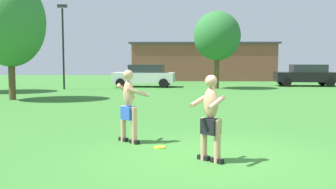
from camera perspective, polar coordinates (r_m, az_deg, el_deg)
name	(u,v)px	position (r m, az deg, el deg)	size (l,w,h in m)	color
ground_plane	(212,158)	(8.08, 6.42, -9.16)	(80.00, 80.00, 0.00)	#38752D
player_near	(129,104)	(9.43, -5.67, -1.42)	(0.80, 0.72, 1.74)	black
player_in_black	(210,116)	(7.68, 6.15, -3.16)	(0.71, 0.84, 1.69)	black
frisbee	(160,147)	(8.96, -1.22, -7.61)	(0.26, 0.26, 0.03)	yellow
car_black_near_post	(306,75)	(30.60, 19.28, 2.70)	(4.38, 2.18, 1.58)	black
car_white_mid_lot	(145,75)	(28.08, -3.38, 2.79)	(4.42, 2.28, 1.58)	white
lamp_post	(63,37)	(26.76, -14.91, 7.98)	(0.60, 0.24, 5.48)	black
outbuilding_behind_lot	(203,61)	(38.02, 5.02, 4.80)	(13.45, 5.96, 3.48)	brown
tree_left_field	(10,22)	(20.70, -21.84, 9.65)	(3.36, 3.36, 5.90)	brown
tree_near_building	(217,36)	(26.73, 7.10, 8.37)	(3.12, 3.12, 5.15)	brown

